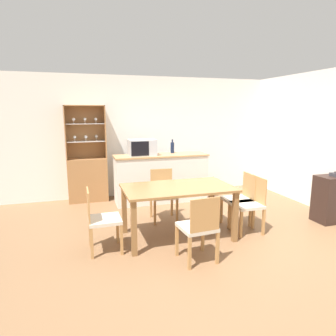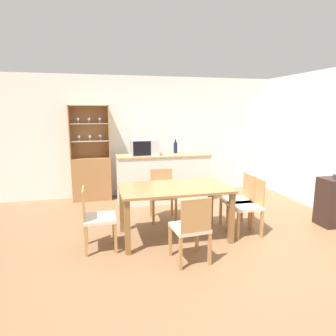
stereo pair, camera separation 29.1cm
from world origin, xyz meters
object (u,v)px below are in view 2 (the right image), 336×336
Objects in this scene: display_cabinet at (91,172)px; dining_chair_head_near at (191,228)px; dining_table at (174,194)px; wine_bottle at (175,147)px; dining_chair_side_left_near at (96,218)px; side_cabinet at (336,202)px; dining_chair_side_right_near at (248,206)px; microwave at (144,147)px; dining_chair_head_far at (163,194)px; dining_chair_side_right_far at (239,200)px.

display_cabinet is 3.26m from dining_chair_head_near.
wine_bottle is (0.54, 1.93, 0.43)m from dining_table.
dining_chair_side_left_near is 1.09× the size of side_cabinet.
microwave reaches higher than dining_chair_side_right_near.
display_cabinet is 3.67× the size of microwave.
dining_chair_head_near reaches higher than side_cabinet.
wine_bottle is (-0.56, 2.06, 0.65)m from dining_chair_side_right_near.
display_cabinet is at bearing 168.62° from wine_bottle.
dining_chair_head_far is 1.43m from wine_bottle.
wine_bottle is (0.67, 0.14, -0.04)m from microwave.
dining_table is at bearing -62.77° from display_cabinet.
dining_chair_side_right_far is 1.00× the size of dining_chair_side_left_near.
display_cabinet is at bearing 117.23° from dining_table.
wine_bottle reaches higher than dining_table.
dining_chair_side_right_near is 1.09× the size of side_cabinet.
dining_chair_head_near is at bearing -167.03° from side_cabinet.
dining_chair_side_right_near is 2.38m from microwave.
dining_chair_side_right_far is 1.26m from dining_chair_head_far.
dining_chair_side_right_far is (2.27, -2.14, -0.14)m from display_cabinet.
dining_chair_head_far reaches higher than dining_table.
microwave is at bearing 145.10° from side_cabinet.
microwave is at bearing -168.19° from wine_bottle.
dining_table is 1.84× the size of dining_chair_side_left_near.
dining_chair_side_right_near is (1.09, 0.63, 0.00)m from dining_chair_head_near.
dining_chair_side_right_far is at bearing -72.75° from wine_bottle.
dining_chair_side_left_near is at bearing -116.72° from microwave.
wine_bottle reaches higher than dining_chair_head_near.
side_cabinet is at bearing -89.22° from dining_chair_side_right_near.
dining_chair_side_left_near is at bearing 43.78° from dining_chair_head_far.
dining_chair_side_right_near is at bearing -177.49° from dining_chair_side_right_far.
dining_table is 1.13m from dining_chair_side_right_far.
side_cabinet is at bearing -32.42° from display_cabinet.
dining_chair_head_far is (-1.09, 0.63, 0.00)m from dining_chair_side_right_far.
display_cabinet is 1.81m from wine_bottle.
dining_chair_side_right_near is at bearing -7.04° from dining_table.
dining_chair_side_left_near is 2.26m from microwave.
dining_chair_side_right_far is at bearing 6.88° from dining_table.
dining_table is at bearing 84.50° from dining_chair_side_right_near.
wine_bottle is (0.54, 1.16, 0.65)m from dining_chair_head_far.
dining_chair_head_near is at bearing -68.90° from display_cabinet.
display_cabinet reaches higher than dining_chair_side_right_near.
dining_chair_side_right_near is (2.27, -2.40, -0.14)m from display_cabinet.
dining_chair_head_near is 1.00× the size of dining_chair_side_left_near.
dining_chair_side_right_far is (1.09, 0.90, 0.00)m from dining_chair_head_near.
dining_chair_side_right_far is at bearing 154.41° from dining_chair_head_far.
display_cabinet is 2.41m from dining_chair_side_left_near.
display_cabinet is at bearing 154.95° from microwave.
dining_table is 2.01× the size of side_cabinet.
microwave reaches higher than dining_table.
dining_chair_head_far is (0.00, 0.77, -0.22)m from dining_table.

